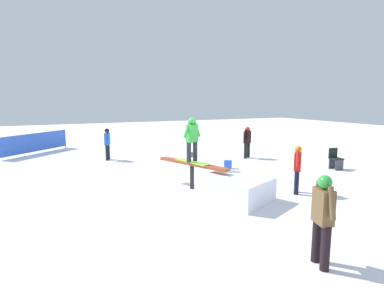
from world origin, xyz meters
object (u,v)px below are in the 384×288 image
Objects in this scene: rail_feature at (192,166)px; bystander_blue at (107,142)px; main_rider_on_rail at (192,140)px; loose_snowboard_navy at (191,155)px; bystander_brown at (323,216)px; backpack_on_snow at (228,164)px; bystander_red at (297,167)px; folding_chair at (335,159)px; bystander_black at (247,141)px.

bystander_blue is at bearing -6.97° from rail_feature.
main_rider_on_rail is 1.08× the size of loose_snowboard_navy.
bystander_brown is at bearing 163.30° from main_rider_on_rail.
bystander_blue reaches higher than backpack_on_snow.
bystander_red is at bearing 158.92° from bystander_brown.
bystander_blue is 5.91m from backpack_on_snow.
bystander_brown is (-5.10, -0.11, -0.69)m from main_rider_on_rail.
rail_feature reaches higher than backpack_on_snow.
bystander_blue is at bearing -2.06° from main_rider_on_rail.
main_rider_on_rail reaches higher than loose_snowboard_navy.
rail_feature is 6.60m from folding_chair.
loose_snowboard_navy is (5.55, -2.50, -0.73)m from rail_feature.
rail_feature reaches higher than loose_snowboard_navy.
backpack_on_snow is (2.00, 3.99, -0.24)m from folding_chair.
bystander_black is (3.61, -4.67, -0.72)m from main_rider_on_rail.
bystander_red is (-1.78, -2.74, -0.76)m from main_rider_on_rail.
bystander_brown is at bearing -148.88° from bystander_blue.
rail_feature is 5.10m from bystander_brown.
folding_chair is (-5.51, -4.09, 0.40)m from loose_snowboard_navy.
bystander_blue reaches higher than rail_feature.
rail_feature is 2.00× the size of loose_snowboard_navy.
bystander_red is 4.36× the size of backpack_on_snow.
bystander_blue is at bearing -153.35° from bystander_brown.
main_rider_on_rail is at bearing 0.00° from rail_feature.
rail_feature is 0.85m from main_rider_on_rail.
bystander_black is (3.61, -4.67, 0.13)m from rail_feature.
rail_feature is 6.25m from bystander_blue.
folding_chair reaches higher than backpack_on_snow.
loose_snowboard_navy is 1.52× the size of folding_chair.
bystander_brown is at bearing 158.39° from rail_feature.
bystander_brown reaches higher than rail_feature.
bystander_blue is 0.94× the size of bystander_brown.
bystander_black is at bearing -88.81° from bystander_blue.
folding_chair reaches higher than loose_snowboard_navy.
bystander_brown is at bearing 110.31° from backpack_on_snow.
main_rider_on_rail is at bearing 77.57° from backpack_on_snow.
bystander_red is 4.28m from folding_chair.
bystander_red is (-1.78, -2.74, 0.09)m from rail_feature.
folding_chair reaches higher than rail_feature.
bystander_black reaches higher than backpack_on_snow.
bystander_blue is 1.73× the size of folding_chair.
bystander_brown is 1.21× the size of loose_snowboard_navy.
bystander_black is 5.73m from bystander_red.
bystander_red is 3.88m from backpack_on_snow.
bystander_blue is at bearing -3.01° from backpack_on_snow.
backpack_on_snow is at bearing -74.91° from rail_feature.
bystander_blue reaches higher than bystander_red.
loose_snowboard_navy is (10.65, -2.39, -0.90)m from bystander_brown.
bystander_black is at bearing 25.03° from bystander_red.
bystander_black is 4.08m from folding_chair.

